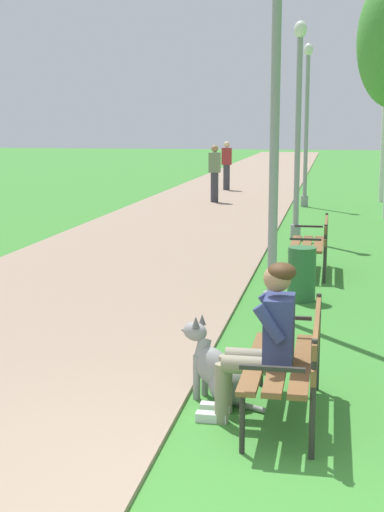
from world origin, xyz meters
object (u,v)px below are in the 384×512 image
park_bench_mid (314,240)px  pedestrian_further_distant (227,166)px  park_bench_near (292,355)px  lamp_post_far (306,124)px  person_seated_on_near_bench (265,336)px  dog_grey (218,371)px  lamp_post_near (275,107)px  pedestrian_distant (215,174)px  lamp_post_mid (298,129)px  litter_bin (302,274)px

park_bench_mid → pedestrian_further_distant: (-3.26, 13.56, 0.33)m
park_bench_near → lamp_post_far: size_ratio=0.35×
person_seated_on_near_bench → dog_grey: size_ratio=1.61×
park_bench_mid → lamp_post_far: bearing=93.1°
park_bench_near → lamp_post_near: (-0.41, 3.10, 1.94)m
dog_grey → park_bench_mid: bearing=83.7°
lamp_post_near → person_seated_on_near_bench: bearing=-86.4°
lamp_post_near → pedestrian_distant: bearing=102.0°
park_bench_near → dog_grey: park_bench_near is taller
park_bench_mid → person_seated_on_near_bench: 5.89m
pedestrian_further_distant → person_seated_on_near_bench: bearing=-81.1°
lamp_post_near → lamp_post_mid: 6.03m
park_bench_near → person_seated_on_near_bench: 0.28m
person_seated_on_near_bench → lamp_post_far: lamp_post_far is taller
park_bench_mid → pedestrian_distant: bearing=107.5°
lamp_post_mid → pedestrian_distant: (-2.61, 6.31, -1.31)m
park_bench_mid → person_seated_on_near_bench: bearing=-92.0°
park_bench_near → lamp_post_near: 3.68m
litter_bin → pedestrian_further_distant: bearing=101.6°
lamp_post_far → lamp_post_near: bearing=-89.6°
park_bench_mid → lamp_post_near: (-0.41, -2.71, 1.94)m
person_seated_on_near_bench → lamp_post_far: bearing=91.1°
park_bench_mid → pedestrian_further_distant: size_ratio=0.91×
park_bench_near → park_bench_mid: size_ratio=1.00×
park_bench_near → lamp_post_far: 15.18m
park_bench_near → person_seated_on_near_bench: person_seated_on_near_bench is taller
lamp_post_near → lamp_post_far: (-0.08, 11.97, -0.21)m
dog_grey → pedestrian_distant: 15.39m
lamp_post_near → pedestrian_distant: size_ratio=2.88×
park_bench_near → park_bench_mid: bearing=90.0°
lamp_post_far → pedestrian_distant: bearing=171.9°
park_bench_near → pedestrian_further_distant: pedestrian_further_distant is taller
person_seated_on_near_bench → pedestrian_distant: bearing=100.4°
lamp_post_far → person_seated_on_near_bench: bearing=-88.9°
litter_bin → park_bench_mid: bearing=87.0°
park_bench_near → dog_grey: (-0.61, 0.25, -0.25)m
lamp_post_mid → pedestrian_distant: size_ratio=2.52×
park_bench_near → lamp_post_near: bearing=97.5°
lamp_post_far → litter_bin: bearing=-87.9°
lamp_post_mid → pedestrian_distant: lamp_post_mid is taller
lamp_post_near → lamp_post_far: lamp_post_near is taller
person_seated_on_near_bench → lamp_post_far: 15.23m
lamp_post_far → pedestrian_distant: size_ratio=2.63×
litter_bin → lamp_post_far: bearing=92.1°
lamp_post_mid → pedestrian_further_distant: lamp_post_mid is taller
park_bench_near → litter_bin: (-0.09, 3.98, -0.16)m
lamp_post_mid → lamp_post_near: bearing=-89.8°
litter_bin → person_seated_on_near_bench: bearing=-91.6°
pedestrian_distant → lamp_post_mid: bearing=-67.5°
litter_bin → park_bench_near: bearing=-88.7°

